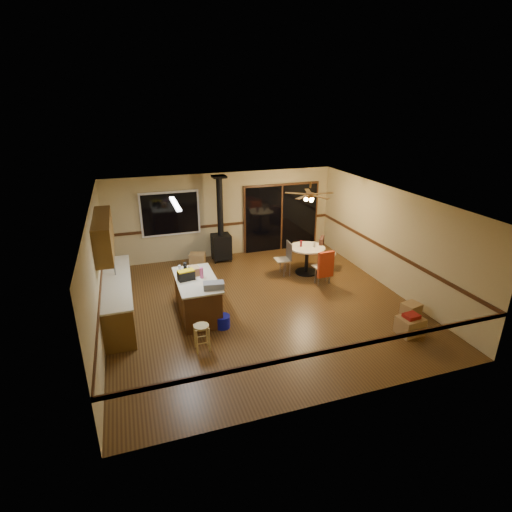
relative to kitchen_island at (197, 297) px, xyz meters
name	(u,v)px	position (x,y,z in m)	size (l,w,h in m)	color
floor	(260,305)	(1.50, 0.00, -0.45)	(7.00, 7.00, 0.00)	#4D3115
ceiling	(260,199)	(1.50, 0.00, 2.15)	(7.00, 7.00, 0.00)	silver
wall_back	(223,215)	(1.50, 3.50, 0.85)	(7.00, 7.00, 0.00)	tan
wall_front	(335,334)	(1.50, -3.50, 0.85)	(7.00, 7.00, 0.00)	tan
wall_left	(98,274)	(-2.00, 0.00, 0.85)	(7.00, 7.00, 0.00)	tan
wall_right	(390,239)	(5.00, 0.00, 0.85)	(7.00, 7.00, 0.00)	tan
chair_rail	(260,267)	(1.50, 0.00, 0.55)	(7.00, 7.00, 0.08)	#3C200F
window	(170,214)	(-0.10, 3.45, 1.05)	(1.72, 0.10, 1.32)	black
sliding_door	(281,218)	(3.40, 3.45, 0.60)	(2.52, 0.10, 2.10)	black
lower_cabinets	(118,299)	(-1.70, 0.50, -0.02)	(0.60, 3.00, 0.86)	brown
countertop	(116,281)	(-1.70, 0.50, 0.43)	(0.64, 3.04, 0.04)	beige
upper_cabinets	(103,235)	(-1.83, 0.70, 1.45)	(0.35, 2.00, 0.80)	brown
kitchen_island	(197,297)	(0.00, 0.00, 0.00)	(0.88, 1.68, 0.90)	#492812
wood_stove	(221,238)	(1.30, 3.05, 0.28)	(0.55, 0.50, 2.52)	black
ceiling_fan	(310,196)	(3.37, 1.39, 1.76)	(0.24, 0.24, 0.55)	brown
fluorescent_strip	(175,204)	(-0.30, 0.30, 2.11)	(0.10, 1.20, 0.04)	white
toolbox_grey	(214,285)	(0.27, -0.58, 0.51)	(0.43, 0.24, 0.14)	slate
toolbox_black	(186,276)	(-0.21, 0.03, 0.55)	(0.36, 0.19, 0.20)	black
toolbox_yellow_lid	(186,271)	(-0.21, 0.03, 0.66)	(0.36, 0.19, 0.03)	gold
box_on_island	(195,271)	(0.02, 0.25, 0.54)	(0.20, 0.28, 0.18)	#9F7946
bottle_dark	(185,268)	(-0.18, 0.34, 0.59)	(0.08, 0.08, 0.28)	black
bottle_pink	(202,273)	(0.13, 0.02, 0.57)	(0.08, 0.08, 0.25)	#D84C8C
bottle_white	(180,269)	(-0.29, 0.50, 0.53)	(0.05, 0.05, 0.16)	white
bar_stool	(202,338)	(-0.18, -1.39, -0.18)	(0.30, 0.30, 0.55)	tan
blue_bucket	(223,321)	(0.40, -0.70, -0.32)	(0.33, 0.33, 0.27)	#0D12C0
dining_table	(307,255)	(3.37, 1.39, 0.08)	(0.99, 0.99, 0.78)	black
glass_red	(301,243)	(3.22, 1.49, 0.42)	(0.07, 0.07, 0.18)	#590C14
glass_cream	(314,244)	(3.55, 1.34, 0.40)	(0.07, 0.07, 0.15)	beige
chair_left	(286,255)	(2.77, 1.48, 0.14)	(0.43, 0.42, 0.51)	tan
chair_near	(325,264)	(3.48, 0.50, 0.14)	(0.45, 0.48, 0.70)	tan
chair_right	(322,249)	(3.92, 1.54, 0.14)	(0.62, 0.61, 0.70)	tan
box_under_window	(197,259)	(0.53, 2.93, -0.27)	(0.45, 0.36, 0.36)	#9F7946
box_corner_a	(410,326)	(4.09, -2.19, -0.26)	(0.50, 0.42, 0.38)	#9F7946
box_corner_b	(411,310)	(4.60, -1.58, -0.30)	(0.38, 0.33, 0.31)	#9F7946
box_small_red	(411,316)	(4.09, -2.19, -0.03)	(0.30, 0.25, 0.08)	maroon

